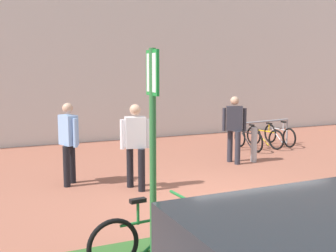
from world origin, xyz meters
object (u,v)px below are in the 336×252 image
Objects in this scene: bike_at_sign at (152,236)px; bike_rack_cluster at (264,136)px; person_shirt_blue at (135,141)px; person_casual_tan at (69,138)px; bollard_steel at (254,145)px; person_suited_navy at (234,125)px; parking_sign_post at (153,129)px.

bike_at_sign is 8.43m from bike_rack_cluster.
person_shirt_blue is at bearing 73.92° from bike_at_sign.
person_casual_tan reaches higher than bike_at_sign.
bike_at_sign is at bearing -136.94° from bollard_steel.
person_suited_navy is at bearing 47.43° from bike_at_sign.
bike_rack_cluster is 1.21× the size of person_shirt_blue.
person_casual_tan is at bearing -175.26° from person_suited_navy.
person_casual_tan is (-6.32, -1.84, 0.63)m from bike_rack_cluster.
bollard_steel reaches higher than bike_at_sign.
bollard_steel is at bearing 17.05° from person_shirt_blue.
person_suited_navy is (4.25, 0.35, 0.00)m from person_casual_tan.
parking_sign_post is 2.94× the size of bollard_steel.
person_shirt_blue is at bearing 73.94° from parking_sign_post.
bike_at_sign reaches higher than bike_rack_cluster.
bike_at_sign is at bearing -86.43° from person_casual_tan.
person_casual_tan is (-0.20, 4.17, -0.74)m from parking_sign_post.
bike_at_sign is at bearing -136.09° from bike_rack_cluster.
person_casual_tan is 4.27m from person_suited_navy.
person_suited_navy is (3.10, 1.22, 0.00)m from person_shirt_blue.
parking_sign_post is 6.12m from person_suited_navy.
person_suited_navy is at bearing 21.46° from person_shirt_blue.
person_casual_tan is at bearing 92.79° from parking_sign_post.
parking_sign_post reaches higher than person_shirt_blue.
person_suited_navy is (4.05, 4.52, -0.74)m from parking_sign_post.
bollard_steel is at bearing -9.87° from person_suited_navy.
parking_sign_post reaches higher than bike_at_sign.
parking_sign_post is 6.51m from bollard_steel.
bike_at_sign is 1.87× the size of bollard_steel.
bike_rack_cluster is 6.61m from person_casual_tan.
person_casual_tan is at bearing -163.79° from bike_rack_cluster.
parking_sign_post reaches higher than person_suited_navy.
person_shirt_blue is (0.91, 3.14, 0.63)m from bike_at_sign.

